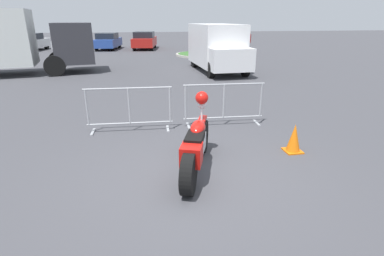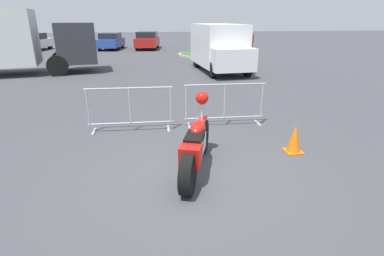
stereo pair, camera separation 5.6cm
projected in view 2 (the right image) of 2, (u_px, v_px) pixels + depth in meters
name	position (u px, v px, depth m)	size (l,w,h in m)	color
ground_plane	(192.00, 176.00, 5.17)	(120.00, 120.00, 0.00)	#424247
motorcycle	(196.00, 144.00, 5.24)	(0.95, 2.18, 1.28)	black
crowd_barrier_near	(130.00, 109.00, 7.08)	(2.03, 0.55, 1.07)	#9EA0A5
crowd_barrier_far	(225.00, 104.00, 7.47)	(2.03, 0.55, 1.07)	#9EA0A5
delivery_van	(219.00, 46.00, 15.18)	(2.13, 5.06, 2.31)	white
parked_car_white	(34.00, 42.00, 25.35)	(2.34, 4.39, 1.42)	white
parked_car_silver	(73.00, 42.00, 25.75)	(2.23, 4.18, 1.35)	#B7BABF
parked_car_blue	(111.00, 41.00, 26.35)	(2.32, 4.36, 1.41)	#284799
parked_car_red	(147.00, 40.00, 26.66)	(2.47, 4.64, 1.50)	#B21E19
pedestrian	(251.00, 42.00, 22.73)	(0.42, 0.42, 1.69)	#262838
planter_island	(206.00, 51.00, 22.06)	(4.02, 4.02, 1.16)	#ADA89E
traffic_cone	(295.00, 139.00, 6.01)	(0.34, 0.34, 0.59)	orange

